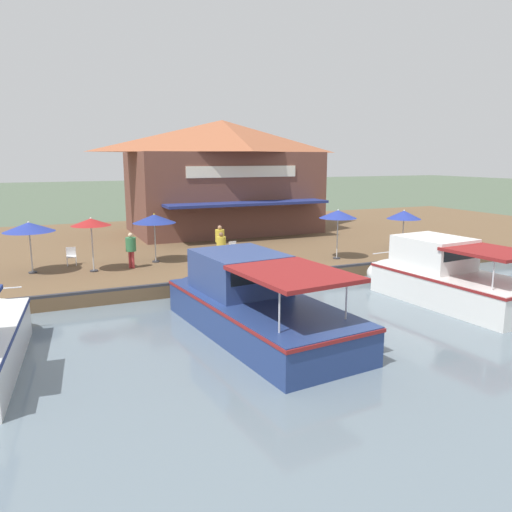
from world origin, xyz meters
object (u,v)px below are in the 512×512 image
object	(u,v)px
person_mid_patio	(131,246)
cafe_chair_mid_patio	(234,249)
cafe_chair_back_row_seat	(248,258)
waterfront_restaurant	(223,176)
patio_umbrella_near_quay_edge	(29,227)
motorboat_nearest_quay	(246,301)
patio_umbrella_far_corner	(404,215)
cafe_chair_under_first_umbrella	(71,255)
person_at_quay_edge	(220,237)
tree_upstream_bank	(174,159)
patio_umbrella_mid_patio_right	(338,214)
person_near_entrance	(221,245)
motorboat_fourth_along	(439,277)
patio_umbrella_back_row	(154,219)
patio_umbrella_by_entrance	(91,222)

from	to	relation	value
person_mid_patio	cafe_chair_mid_patio	bearing A→B (deg)	93.09
cafe_chair_back_row_seat	person_mid_patio	world-z (taller)	person_mid_patio
waterfront_restaurant	person_mid_patio	distance (m)	12.90
cafe_chair_mid_patio	person_mid_patio	bearing A→B (deg)	-86.91
patio_umbrella_near_quay_edge	person_mid_patio	size ratio (longest dim) A/B	1.40
cafe_chair_mid_patio	motorboat_nearest_quay	distance (m)	9.03
patio_umbrella_near_quay_edge	motorboat_nearest_quay	bearing A→B (deg)	36.12
patio_umbrella_far_corner	cafe_chair_under_first_umbrella	xyz separation A→B (m)	(-2.94, -17.39, -1.46)
person_at_quay_edge	motorboat_nearest_quay	world-z (taller)	motorboat_nearest_quay
patio_umbrella_near_quay_edge	tree_upstream_bank	distance (m)	17.87
patio_umbrella_far_corner	cafe_chair_mid_patio	bearing A→B (deg)	-98.15
person_at_quay_edge	cafe_chair_under_first_umbrella	bearing A→B (deg)	-98.55
cafe_chair_under_first_umbrella	person_mid_patio	bearing A→B (deg)	53.87
patio_umbrella_near_quay_edge	motorboat_nearest_quay	world-z (taller)	patio_umbrella_near_quay_edge
cafe_chair_under_first_umbrella	person_at_quay_edge	size ratio (longest dim) A/B	0.51
patio_umbrella_mid_patio_right	motorboat_nearest_quay	xyz separation A→B (m)	(6.28, -7.64, -1.92)
waterfront_restaurant	person_near_entrance	bearing A→B (deg)	-20.54
patio_umbrella_mid_patio_right	waterfront_restaurant	bearing A→B (deg)	-170.80
waterfront_restaurant	patio_umbrella_mid_patio_right	world-z (taller)	waterfront_restaurant
motorboat_fourth_along	cafe_chair_mid_patio	bearing A→B (deg)	-148.06
waterfront_restaurant	person_at_quay_edge	size ratio (longest dim) A/B	7.71
cafe_chair_back_row_seat	patio_umbrella_mid_patio_right	bearing A→B (deg)	92.83
waterfront_restaurant	cafe_chair_back_row_seat	bearing A→B (deg)	-14.62
cafe_chair_mid_patio	waterfront_restaurant	bearing A→B (deg)	163.12
patio_umbrella_far_corner	person_near_entrance	xyz separation A→B (m)	(0.01, -10.83, -0.95)
cafe_chair_under_first_umbrella	tree_upstream_bank	size ratio (longest dim) A/B	0.12
cafe_chair_back_row_seat	tree_upstream_bank	xyz separation A→B (m)	(-17.27, 1.10, 4.46)
person_near_entrance	waterfront_restaurant	bearing A→B (deg)	159.46
patio_umbrella_near_quay_edge	cafe_chair_back_row_seat	distance (m)	9.81
patio_umbrella_far_corner	person_at_quay_edge	size ratio (longest dim) A/B	1.33
patio_umbrella_back_row	patio_umbrella_far_corner	xyz separation A→B (m)	(2.00, 13.54, -0.21)
tree_upstream_bank	motorboat_fourth_along	bearing A→B (deg)	11.00
patio_umbrella_mid_patio_right	patio_umbrella_back_row	bearing A→B (deg)	-108.44
waterfront_restaurant	tree_upstream_bank	size ratio (longest dim) A/B	1.83
tree_upstream_bank	cafe_chair_under_first_umbrella	bearing A→B (deg)	-33.05
cafe_chair_under_first_umbrella	tree_upstream_bank	distance (m)	16.37
patio_umbrella_mid_patio_right	person_mid_patio	bearing A→B (deg)	-101.24
patio_umbrella_near_quay_edge	cafe_chair_under_first_umbrella	distance (m)	2.60
patio_umbrella_mid_patio_right	motorboat_fourth_along	bearing A→B (deg)	5.89
patio_umbrella_back_row	cafe_chair_back_row_seat	bearing A→B (deg)	49.39
person_near_entrance	cafe_chair_under_first_umbrella	bearing A→B (deg)	-114.21
patio_umbrella_by_entrance	cafe_chair_back_row_seat	bearing A→B (deg)	71.77
cafe_chair_under_first_umbrella	tree_upstream_bank	xyz separation A→B (m)	(-13.20, 8.59, 4.46)
person_at_quay_edge	motorboat_fourth_along	distance (m)	10.93
cafe_chair_back_row_seat	person_at_quay_edge	world-z (taller)	person_at_quay_edge
patio_umbrella_mid_patio_right	motorboat_nearest_quay	size ratio (longest dim) A/B	0.27
patio_umbrella_mid_patio_right	patio_umbrella_back_row	world-z (taller)	patio_umbrella_mid_patio_right
cafe_chair_under_first_umbrella	motorboat_nearest_quay	bearing A→B (deg)	25.61
waterfront_restaurant	cafe_chair_under_first_umbrella	world-z (taller)	waterfront_restaurant
patio_umbrella_far_corner	person_at_quay_edge	xyz separation A→B (m)	(-1.86, -10.23, -0.89)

